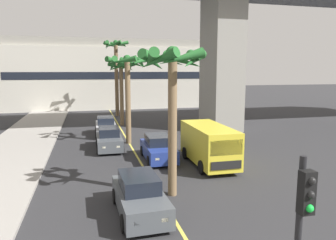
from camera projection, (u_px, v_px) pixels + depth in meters
lane_stripe_center at (133, 150)px, 22.71m from camera, size 0.14×56.00×0.01m
pier_building_backdrop at (107, 74)px, 48.38m from camera, size 30.50×8.04×10.04m
car_queue_front at (140, 196)px, 12.63m from camera, size 1.93×4.15×1.56m
car_queue_second at (106, 127)px, 28.08m from camera, size 1.91×4.14×1.56m
car_queue_third at (158, 149)px, 20.25m from camera, size 1.88×4.12×1.56m
car_queue_fourth at (109, 139)px, 22.98m from camera, size 1.87×4.12×1.56m
delivery_van at (209, 144)px, 19.07m from camera, size 2.21×5.27×2.36m
traffic_light_median_near at (301, 239)px, 5.60m from camera, size 0.24×0.37×4.20m
palm_tree_near_median at (121, 75)px, 32.21m from camera, size 2.82×2.95×6.56m
palm_tree_mid_median at (172, 76)px, 13.78m from camera, size 3.11×3.09×6.65m
palm_tree_far_median at (128, 74)px, 24.08m from camera, size 3.33×3.41×6.76m
palm_tree_farthest_median at (116, 60)px, 38.78m from camera, size 3.02×3.21×9.20m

